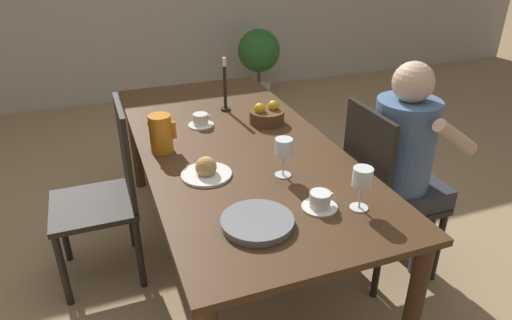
# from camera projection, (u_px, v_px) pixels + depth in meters

# --- Properties ---
(ground_plane) EXTENTS (20.00, 20.00, 0.00)m
(ground_plane) POSITION_uv_depth(u_px,v_px,m) (237.00, 253.00, 2.69)
(ground_plane) COLOR tan
(dining_table) EXTENTS (0.96, 2.12, 0.72)m
(dining_table) POSITION_uv_depth(u_px,v_px,m) (235.00, 156.00, 2.40)
(dining_table) COLOR #472D19
(dining_table) RESTS_ON ground_plane
(chair_person_side) EXTENTS (0.42, 0.42, 0.96)m
(chair_person_side) POSITION_uv_depth(u_px,v_px,m) (382.00, 192.00, 2.34)
(chair_person_side) COLOR black
(chair_person_side) RESTS_ON ground_plane
(chair_opposite) EXTENTS (0.42, 0.42, 0.96)m
(chair_opposite) POSITION_uv_depth(u_px,v_px,m) (107.00, 192.00, 2.34)
(chair_opposite) COLOR black
(chair_opposite) RESTS_ON ground_plane
(person_seated) EXTENTS (0.39, 0.41, 1.18)m
(person_seated) POSITION_uv_depth(u_px,v_px,m) (407.00, 157.00, 2.25)
(person_seated) COLOR #33333D
(person_seated) RESTS_ON ground_plane
(red_pitcher) EXTENTS (0.14, 0.11, 0.19)m
(red_pitcher) POSITION_uv_depth(u_px,v_px,m) (161.00, 133.00, 2.23)
(red_pitcher) COLOR orange
(red_pitcher) RESTS_ON dining_table
(wine_glass_water) EXTENTS (0.08, 0.08, 0.18)m
(wine_glass_water) POSITION_uv_depth(u_px,v_px,m) (362.00, 179.00, 1.75)
(wine_glass_water) COLOR white
(wine_glass_water) RESTS_ON dining_table
(wine_glass_juice) EXTENTS (0.08, 0.08, 0.18)m
(wine_glass_juice) POSITION_uv_depth(u_px,v_px,m) (284.00, 149.00, 1.99)
(wine_glass_juice) COLOR white
(wine_glass_juice) RESTS_ON dining_table
(teacup_near_person) EXTENTS (0.14, 0.14, 0.07)m
(teacup_near_person) POSITION_uv_depth(u_px,v_px,m) (320.00, 201.00, 1.80)
(teacup_near_person) COLOR white
(teacup_near_person) RESTS_ON dining_table
(teacup_across) EXTENTS (0.14, 0.14, 0.07)m
(teacup_across) POSITION_uv_depth(u_px,v_px,m) (201.00, 121.00, 2.55)
(teacup_across) COLOR white
(teacup_across) RESTS_ON dining_table
(serving_tray) EXTENTS (0.28, 0.28, 0.03)m
(serving_tray) POSITION_uv_depth(u_px,v_px,m) (257.00, 222.00, 1.70)
(serving_tray) COLOR gray
(serving_tray) RESTS_ON dining_table
(bread_plate) EXTENTS (0.23, 0.23, 0.10)m
(bread_plate) POSITION_uv_depth(u_px,v_px,m) (206.00, 170.00, 2.04)
(bread_plate) COLOR white
(bread_plate) RESTS_ON dining_table
(fruit_bowl) EXTENTS (0.20, 0.20, 0.12)m
(fruit_bowl) POSITION_uv_depth(u_px,v_px,m) (267.00, 115.00, 2.58)
(fruit_bowl) COLOR brown
(fruit_bowl) RESTS_ON dining_table
(candlestick_tall) EXTENTS (0.06, 0.06, 0.32)m
(candlestick_tall) POSITION_uv_depth(u_px,v_px,m) (225.00, 90.00, 2.72)
(candlestick_tall) COLOR black
(candlestick_tall) RESTS_ON dining_table
(potted_plant) EXTENTS (0.45, 0.45, 0.76)m
(potted_plant) POSITION_uv_depth(u_px,v_px,m) (259.00, 55.00, 4.90)
(potted_plant) COLOR beige
(potted_plant) RESTS_ON ground_plane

